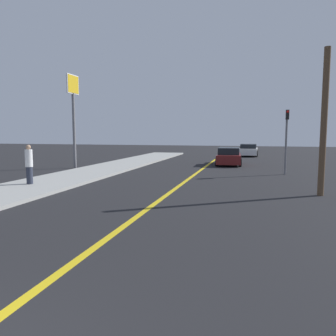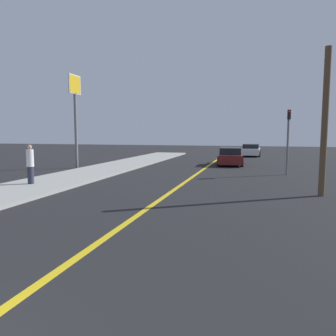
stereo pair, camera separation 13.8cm
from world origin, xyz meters
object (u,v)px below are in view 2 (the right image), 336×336
pedestrian_mid_group (30,164)px  roadside_sign (75,102)px  car_ahead_center (251,150)px  car_near_right_lane (231,157)px  utility_pole (325,123)px  traffic_light (288,135)px

pedestrian_mid_group → roadside_sign: size_ratio=0.28×
car_ahead_center → car_near_right_lane: bearing=-96.0°
roadside_sign → pedestrian_mid_group: bearing=-74.4°
car_near_right_lane → pedestrian_mid_group: size_ratio=2.43×
roadside_sign → utility_pole: bearing=-24.2°
car_ahead_center → traffic_light: (2.27, -15.24, 1.71)m
roadside_sign → utility_pole: roadside_sign is taller
traffic_light → utility_pole: (0.73, -6.41, 0.51)m
car_ahead_center → utility_pole: 21.97m
traffic_light → utility_pole: utility_pole is taller
car_ahead_center → pedestrian_mid_group: (-9.40, -22.72, 0.42)m
car_near_right_lane → roadside_sign: roadside_sign is taller
traffic_light → car_ahead_center: bearing=98.5°
traffic_light → utility_pole: bearing=-83.5°
car_near_right_lane → car_ahead_center: 10.13m
roadside_sign → traffic_light: bearing=-0.5°
pedestrian_mid_group → roadside_sign: roadside_sign is taller
car_ahead_center → roadside_sign: roadside_sign is taller
traffic_light → roadside_sign: size_ratio=0.59×
roadside_sign → car_near_right_lane: bearing=26.5°
utility_pole → pedestrian_mid_group: bearing=-175.1°
car_ahead_center → utility_pole: bearing=-80.5°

